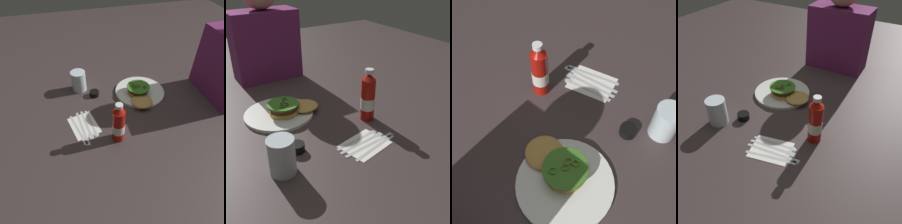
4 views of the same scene
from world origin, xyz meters
The scene contains 12 objects.
ground_plane centered at (0.00, 0.00, 0.00)m, with size 3.00×3.00×0.00m, color #3B2F2F.
dinner_plate centered at (-0.01, 0.10, 0.01)m, with size 0.28×0.28×0.01m, color white.
burger_sandwich centered at (0.03, 0.08, 0.03)m, with size 0.21×0.13×0.05m.
ketchup_bottle centered at (0.28, -0.12, 0.09)m, with size 0.06×0.06×0.21m.
water_glass centered at (-0.14, -0.24, 0.06)m, with size 0.08×0.08×0.12m, color silver.
condiment_cup centered at (-0.06, -0.16, 0.01)m, with size 0.05×0.05×0.03m, color black.
napkin centered at (0.16, -0.26, 0.00)m, with size 0.16×0.12×0.00m, color white.
butter_knife centered at (0.19, -0.29, 0.00)m, with size 0.20×0.06×0.00m.
steak_knife centered at (0.19, -0.27, 0.00)m, with size 0.22×0.04×0.00m.
fork_utensil centered at (0.18, -0.25, 0.00)m, with size 0.20×0.04×0.00m.
spoon_utensil centered at (0.18, -0.22, 0.00)m, with size 0.19×0.04×0.00m.
diner_person centered at (0.10, 0.52, 0.23)m, with size 0.33×0.18×0.53m.
Camera 4 is at (0.57, -0.79, 0.72)m, focal length 39.41 mm.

